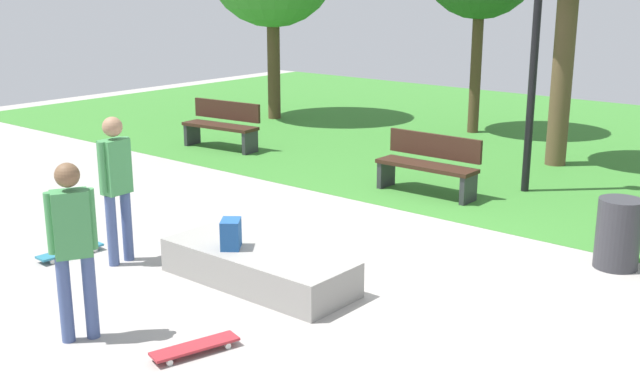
{
  "coord_description": "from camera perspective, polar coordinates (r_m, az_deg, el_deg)",
  "views": [
    {
      "loc": [
        5.23,
        -6.93,
        3.2
      ],
      "look_at": [
        -0.36,
        -0.21,
        0.81
      ],
      "focal_mm": 43.85,
      "sensor_mm": 36.0,
      "label": 1
    }
  ],
  "objects": [
    {
      "name": "skateboard_by_ledge",
      "position": [
        7.11,
        -9.1,
        -11.08
      ],
      "size": [
        0.41,
        0.82,
        0.08
      ],
      "color": "#A5262D",
      "rests_on": "ground_plane"
    },
    {
      "name": "lamp_post",
      "position": [
        12.21,
        15.49,
        11.24
      ],
      "size": [
        0.28,
        0.28,
        4.01
      ],
      "color": "black",
      "rests_on": "ground_plane"
    },
    {
      "name": "trash_bin",
      "position": [
        9.5,
        20.93,
        -2.85
      ],
      "size": [
        0.49,
        0.49,
        0.81
      ],
      "primitive_type": "cylinder",
      "color": "#333338",
      "rests_on": "ground_plane"
    },
    {
      "name": "grass_lawn",
      "position": [
        16.16,
        20.09,
        2.95
      ],
      "size": [
        26.6,
        11.96,
        0.01
      ],
      "primitive_type": "cube",
      "color": "#387A2D",
      "rests_on": "ground_plane"
    },
    {
      "name": "skateboard_spare",
      "position": [
        9.8,
        -17.76,
        -4.13
      ],
      "size": [
        0.24,
        0.81,
        0.08
      ],
      "color": "teal",
      "rests_on": "ground_plane"
    },
    {
      "name": "skater_watching",
      "position": [
        9.16,
        -14.66,
        0.94
      ],
      "size": [
        0.23,
        0.43,
        1.72
      ],
      "color": "#3F5184",
      "rests_on": "ground_plane"
    },
    {
      "name": "backpack_on_ledge",
      "position": [
        8.49,
        -6.52,
        -3.06
      ],
      "size": [
        0.33,
        0.34,
        0.32
      ],
      "primitive_type": "cube",
      "rotation": [
        0.0,
        0.0,
        5.38
      ],
      "color": "#1E4C8C",
      "rests_on": "concrete_ledge"
    },
    {
      "name": "ground_plane",
      "position": [
        9.25,
        2.57,
        -4.96
      ],
      "size": [
        28.0,
        28.0,
        0.0
      ],
      "primitive_type": "plane",
      "color": "#9E9993"
    },
    {
      "name": "skater_performing_trick",
      "position": [
        7.28,
        -17.6,
        -3.29
      ],
      "size": [
        0.33,
        0.39,
        1.66
      ],
      "color": "#3F5184",
      "rests_on": "ground_plane"
    },
    {
      "name": "park_bench_near_lamppost",
      "position": [
        12.04,
        7.95,
        2.1
      ],
      "size": [
        1.6,
        0.48,
        0.91
      ],
      "color": "#331E14",
      "rests_on": "ground_plane"
    },
    {
      "name": "concrete_ledge",
      "position": [
        8.52,
        -4.53,
        -5.46
      ],
      "size": [
        2.23,
        0.85,
        0.38
      ],
      "primitive_type": "cube",
      "color": "gray",
      "rests_on": "ground_plane"
    },
    {
      "name": "park_bench_far_right",
      "position": [
        15.3,
        -7.14,
        4.95
      ],
      "size": [
        1.64,
        0.63,
        0.91
      ],
      "color": "#331E14",
      "rests_on": "ground_plane"
    }
  ]
}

